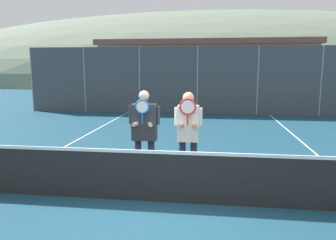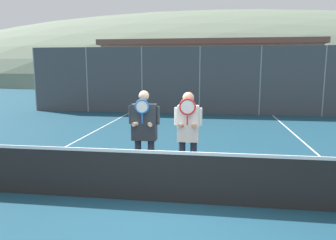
{
  "view_description": "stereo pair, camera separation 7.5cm",
  "coord_description": "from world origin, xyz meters",
  "px_view_note": "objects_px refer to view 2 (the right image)",
  "views": [
    {
      "loc": [
        0.71,
        -5.32,
        2.32
      ],
      "look_at": [
        -0.15,
        1.09,
        1.26
      ],
      "focal_mm": 35.0,
      "sensor_mm": 36.0,
      "label": 1
    },
    {
      "loc": [
        0.78,
        -5.31,
        2.32
      ],
      "look_at": [
        -0.15,
        1.09,
        1.26
      ],
      "focal_mm": 35.0,
      "sensor_mm": 36.0,
      "label": 2
    }
  ],
  "objects_px": {
    "car_far_left": "(120,91)",
    "car_left_of_center": "(207,91)",
    "car_center": "(300,92)",
    "player_leftmost": "(144,130)",
    "player_center_left": "(188,131)"
  },
  "relations": [
    {
      "from": "car_far_left",
      "to": "car_center",
      "type": "relative_size",
      "value": 1.03
    },
    {
      "from": "player_leftmost",
      "to": "player_center_left",
      "type": "bearing_deg",
      "value": 4.27
    },
    {
      "from": "player_leftmost",
      "to": "car_far_left",
      "type": "bearing_deg",
      "value": 108.4
    },
    {
      "from": "car_left_of_center",
      "to": "car_center",
      "type": "relative_size",
      "value": 1.14
    },
    {
      "from": "car_far_left",
      "to": "car_left_of_center",
      "type": "height_order",
      "value": "car_left_of_center"
    },
    {
      "from": "car_far_left",
      "to": "car_left_of_center",
      "type": "relative_size",
      "value": 0.91
    },
    {
      "from": "car_center",
      "to": "car_far_left",
      "type": "bearing_deg",
      "value": 179.63
    },
    {
      "from": "car_far_left",
      "to": "player_center_left",
      "type": "bearing_deg",
      "value": -68.2
    },
    {
      "from": "player_leftmost",
      "to": "car_far_left",
      "type": "xyz_separation_m",
      "value": [
        -4.35,
        13.06,
        -0.22
      ]
    },
    {
      "from": "car_center",
      "to": "car_left_of_center",
      "type": "bearing_deg",
      "value": 178.48
    },
    {
      "from": "player_leftmost",
      "to": "car_far_left",
      "type": "distance_m",
      "value": 13.76
    },
    {
      "from": "player_leftmost",
      "to": "car_center",
      "type": "relative_size",
      "value": 0.46
    },
    {
      "from": "player_center_left",
      "to": "player_leftmost",
      "type": "bearing_deg",
      "value": -175.73
    },
    {
      "from": "player_center_left",
      "to": "car_center",
      "type": "bearing_deg",
      "value": 68.11
    },
    {
      "from": "car_left_of_center",
      "to": "player_center_left",
      "type": "bearing_deg",
      "value": -90.12
    }
  ]
}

